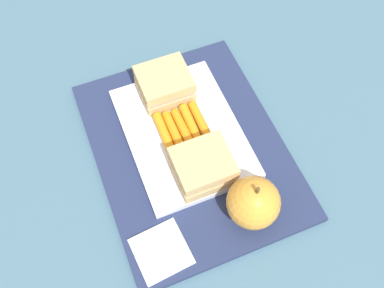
{
  "coord_description": "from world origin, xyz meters",
  "views": [
    {
      "loc": [
        0.29,
        -0.11,
        0.58
      ],
      "look_at": [
        0.01,
        0.0,
        0.04
      ],
      "focal_mm": 39.38,
      "sensor_mm": 36.0,
      "label": 1
    }
  ],
  "objects_px": {
    "sandwich_half_left": "(165,84)",
    "apple": "(253,202)",
    "food_tray": "(183,133)",
    "carrot_sticks_bundle": "(183,129)",
    "paper_napkin": "(161,251)",
    "sandwich_half_right": "(203,167)"
  },
  "relations": [
    {
      "from": "carrot_sticks_bundle",
      "to": "sandwich_half_left",
      "type": "bearing_deg",
      "value": 179.87
    },
    {
      "from": "sandwich_half_left",
      "to": "apple",
      "type": "xyz_separation_m",
      "value": [
        0.23,
        0.04,
        0.0
      ]
    },
    {
      "from": "carrot_sticks_bundle",
      "to": "apple",
      "type": "xyz_separation_m",
      "value": [
        0.15,
        0.04,
        0.02
      ]
    },
    {
      "from": "sandwich_half_left",
      "to": "paper_napkin",
      "type": "distance_m",
      "value": 0.26
    },
    {
      "from": "sandwich_half_right",
      "to": "carrot_sticks_bundle",
      "type": "height_order",
      "value": "sandwich_half_right"
    },
    {
      "from": "food_tray",
      "to": "sandwich_half_left",
      "type": "distance_m",
      "value": 0.08
    },
    {
      "from": "apple",
      "to": "food_tray",
      "type": "bearing_deg",
      "value": -164.86
    },
    {
      "from": "sandwich_half_left",
      "to": "paper_napkin",
      "type": "relative_size",
      "value": 1.14
    },
    {
      "from": "sandwich_half_right",
      "to": "carrot_sticks_bundle",
      "type": "bearing_deg",
      "value": -179.87
    },
    {
      "from": "sandwich_half_right",
      "to": "paper_napkin",
      "type": "height_order",
      "value": "sandwich_half_right"
    },
    {
      "from": "sandwich_half_left",
      "to": "paper_napkin",
      "type": "bearing_deg",
      "value": -21.63
    },
    {
      "from": "food_tray",
      "to": "carrot_sticks_bundle",
      "type": "distance_m",
      "value": 0.01
    },
    {
      "from": "apple",
      "to": "paper_napkin",
      "type": "xyz_separation_m",
      "value": [
        0.01,
        -0.14,
        -0.04
      ]
    },
    {
      "from": "apple",
      "to": "paper_napkin",
      "type": "relative_size",
      "value": 1.21
    },
    {
      "from": "sandwich_half_right",
      "to": "apple",
      "type": "relative_size",
      "value": 0.94
    },
    {
      "from": "sandwich_half_left",
      "to": "apple",
      "type": "height_order",
      "value": "apple"
    },
    {
      "from": "food_tray",
      "to": "apple",
      "type": "height_order",
      "value": "apple"
    },
    {
      "from": "paper_napkin",
      "to": "food_tray",
      "type": "bearing_deg",
      "value": 149.46
    },
    {
      "from": "sandwich_half_right",
      "to": "paper_napkin",
      "type": "xyz_separation_m",
      "value": [
        0.08,
        -0.09,
        -0.03
      ]
    },
    {
      "from": "sandwich_half_left",
      "to": "carrot_sticks_bundle",
      "type": "xyz_separation_m",
      "value": [
        0.08,
        -0.0,
        -0.02
      ]
    },
    {
      "from": "apple",
      "to": "paper_napkin",
      "type": "distance_m",
      "value": 0.14
    },
    {
      "from": "food_tray",
      "to": "sandwich_half_right",
      "type": "distance_m",
      "value": 0.08
    }
  ]
}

